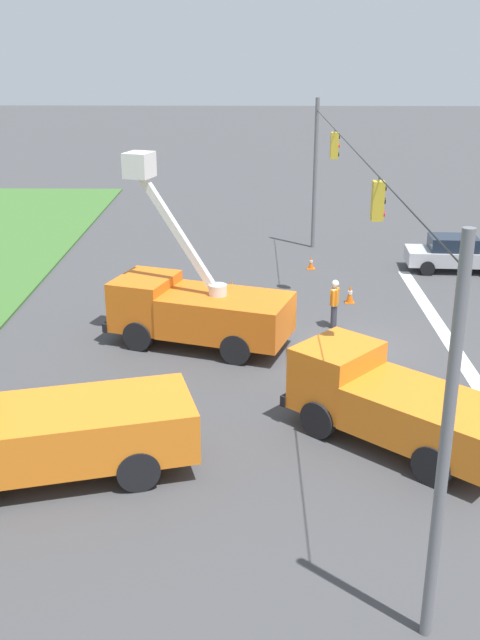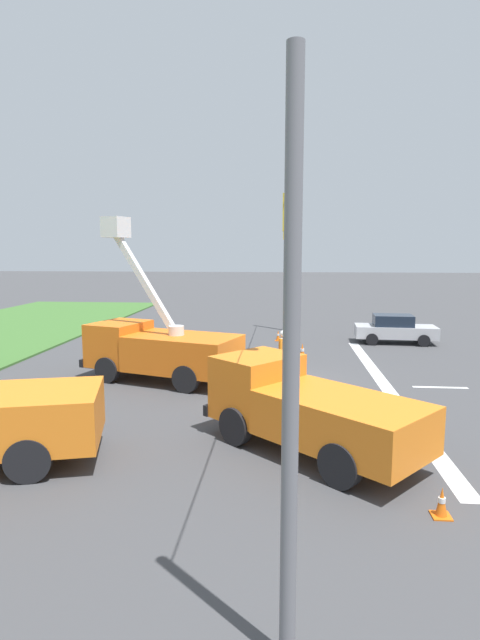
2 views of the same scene
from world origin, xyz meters
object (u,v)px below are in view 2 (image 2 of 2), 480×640
at_px(traffic_cone_mid_left, 136,340).
at_px(traffic_cone_centre_line, 207,347).
at_px(utility_truck_bucket_lift, 159,346).
at_px(traffic_cone_far_right, 278,336).
at_px(sedan_silver, 395,329).
at_px(traffic_cone_foreground_right, 302,351).
at_px(traffic_cone_near_bucket, 442,503).
at_px(traffic_cone_mid_right, 180,349).
at_px(utility_truck_support_far, 305,407).
at_px(traffic_cone_lane_edge_a, 129,350).
at_px(road_worker, 283,349).

distance_m(traffic_cone_mid_left, traffic_cone_centre_line, 4.38).
bearing_deg(utility_truck_bucket_lift, traffic_cone_far_right, -26.78).
distance_m(sedan_silver, traffic_cone_foreground_right, 6.89).
xyz_separation_m(traffic_cone_near_bucket, traffic_cone_centre_line, (14.80, 6.80, 0.03)).
bearing_deg(traffic_cone_mid_right, sedan_silver, -68.89).
distance_m(utility_truck_support_far, traffic_cone_foreground_right, 10.91).
relative_size(utility_truck_bucket_lift, traffic_cone_mid_right, 9.35).
relative_size(utility_truck_bucket_lift, traffic_cone_mid_left, 9.82).
relative_size(traffic_cone_foreground_right, traffic_cone_near_bucket, 1.27).
bearing_deg(sedan_silver, traffic_cone_mid_left, 97.95).
height_order(sedan_silver, traffic_cone_mid_right, sedan_silver).
bearing_deg(traffic_cone_lane_edge_a, traffic_cone_near_bucket, -143.02).
height_order(road_worker, traffic_cone_mid_right, road_worker).
bearing_deg(traffic_cone_near_bucket, sedan_silver, -9.42).
bearing_deg(traffic_cone_foreground_right, traffic_cone_centre_line, 78.80).
bearing_deg(traffic_cone_near_bucket, utility_truck_support_far, 39.44).
height_order(traffic_cone_foreground_right, traffic_cone_far_right, traffic_cone_foreground_right).
distance_m(traffic_cone_mid_left, traffic_cone_far_right, 7.82).
xyz_separation_m(traffic_cone_foreground_right, traffic_cone_lane_edge_a, (0.01, 8.32, -0.08)).
relative_size(traffic_cone_mid_left, traffic_cone_centre_line, 1.05).
height_order(utility_truck_bucket_lift, traffic_cone_mid_left, utility_truck_bucket_lift).
xyz_separation_m(utility_truck_support_far, traffic_cone_foreground_right, (10.88, -0.33, -0.76)).
bearing_deg(traffic_cone_mid_right, utility_truck_bucket_lift, -178.14).
height_order(utility_truck_bucket_lift, traffic_cone_foreground_right, utility_truck_bucket_lift).
bearing_deg(traffic_cone_mid_right, road_worker, -120.49).
bearing_deg(traffic_cone_near_bucket, road_worker, 15.22).
distance_m(utility_truck_bucket_lift, traffic_cone_mid_right, 4.71).
bearing_deg(traffic_cone_mid_left, traffic_cone_lane_edge_a, -171.12).
bearing_deg(traffic_cone_mid_left, road_worker, -123.93).
bearing_deg(traffic_cone_far_right, traffic_cone_foreground_right, -165.71).
bearing_deg(utility_truck_bucket_lift, road_worker, -70.80).
bearing_deg(traffic_cone_near_bucket, traffic_cone_foreground_right, 8.76).
bearing_deg(traffic_cone_mid_right, traffic_cone_mid_left, 50.67).
bearing_deg(traffic_cone_mid_left, sedan_silver, -82.05).
distance_m(traffic_cone_foreground_right, traffic_cone_mid_left, 9.09).
xyz_separation_m(utility_truck_bucket_lift, traffic_cone_mid_left, (6.93, 2.99, -1.02)).
relative_size(traffic_cone_mid_right, traffic_cone_lane_edge_a, 1.15).
distance_m(sedan_silver, traffic_cone_mid_right, 11.87).
relative_size(traffic_cone_near_bucket, traffic_cone_centre_line, 0.93).
distance_m(traffic_cone_far_right, traffic_cone_centre_line, 5.10).
xyz_separation_m(utility_truck_bucket_lift, traffic_cone_mid_right, (4.60, 0.15, -1.00)).
xyz_separation_m(sedan_silver, traffic_cone_centre_line, (-3.59, 9.86, -0.49)).
relative_size(utility_truck_bucket_lift, traffic_cone_near_bucket, 11.12).
distance_m(traffic_cone_mid_right, traffic_cone_centre_line, 1.39).
xyz_separation_m(traffic_cone_lane_edge_a, traffic_cone_far_right, (4.64, -7.14, 0.00)).
xyz_separation_m(traffic_cone_foreground_right, traffic_cone_mid_right, (0.24, 5.88, -0.03)).
bearing_deg(traffic_cone_foreground_right, sedan_silver, -48.97).
height_order(traffic_cone_foreground_right, traffic_cone_mid_right, traffic_cone_foreground_right).
relative_size(road_worker, traffic_cone_mid_right, 2.54).
relative_size(sedan_silver, traffic_cone_near_bucket, 7.52).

